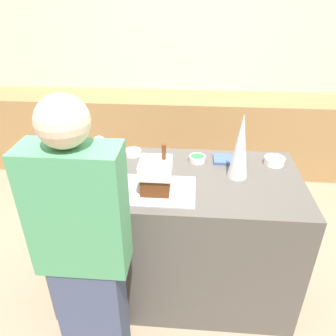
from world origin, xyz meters
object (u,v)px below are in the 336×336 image
object	(u,v)px
candy_bowl_far_left	(133,152)
candy_bowl_front_corner	(274,160)
baking_tray	(156,190)
decorative_tree	(240,146)
candy_bowl_near_tray_left	(94,150)
cookbook	(229,160)
person	(85,254)
gingerbread_house	(156,175)
candy_bowl_far_right	(197,158)

from	to	relation	value
candy_bowl_far_left	candy_bowl_front_corner	bearing A→B (deg)	-3.54
baking_tray	candy_bowl_far_left	xyz separation A→B (m)	(-0.22, 0.45, 0.02)
decorative_tree	baking_tray	bearing A→B (deg)	-157.00
candy_bowl_near_tray_left	candy_bowl_far_left	bearing A→B (deg)	2.05
candy_bowl_far_left	candy_bowl_front_corner	size ratio (longest dim) A/B	0.86
candy_bowl_near_tray_left	decorative_tree	bearing A→B (deg)	-13.26
decorative_tree	cookbook	xyz separation A→B (m)	(-0.03, 0.21, -0.20)
decorative_tree	person	distance (m)	1.08
candy_bowl_far_left	person	distance (m)	0.92
gingerbread_house	candy_bowl_far_right	xyz separation A→B (m)	(0.24, 0.39, -0.09)
gingerbread_house	cookbook	bearing A→B (deg)	41.94
decorative_tree	candy_bowl_far_right	world-z (taller)	decorative_tree
candy_bowl_front_corner	candy_bowl_far_right	bearing A→B (deg)	-179.76
cookbook	candy_bowl_far_left	bearing A→B (deg)	176.80
candy_bowl_far_right	baking_tray	bearing A→B (deg)	-121.71
candy_bowl_far_left	candy_bowl_far_right	distance (m)	0.46
gingerbread_house	person	xyz separation A→B (m)	(-0.30, -0.46, -0.19)
candy_bowl_far_left	candy_bowl_near_tray_left	xyz separation A→B (m)	(-0.28, -0.01, 0.01)
decorative_tree	person	size ratio (longest dim) A/B	0.25
candy_bowl_near_tray_left	candy_bowl_front_corner	bearing A→B (deg)	-2.30
person	candy_bowl_near_tray_left	bearing A→B (deg)	102.30
candy_bowl_front_corner	gingerbread_house	bearing A→B (deg)	-152.72
candy_bowl_front_corner	candy_bowl_far_right	world-z (taller)	candy_bowl_front_corner
baking_tray	cookbook	xyz separation A→B (m)	(0.46, 0.41, 0.01)
decorative_tree	candy_bowl_far_left	bearing A→B (deg)	161.11
gingerbread_house	candy_bowl_front_corner	bearing A→B (deg)	27.28
baking_tray	candy_bowl_front_corner	world-z (taller)	candy_bowl_front_corner
candy_bowl_far_right	candy_bowl_near_tray_left	xyz separation A→B (m)	(-0.74, 0.05, 0.01)
decorative_tree	gingerbread_house	bearing A→B (deg)	-157.01
gingerbread_house	candy_bowl_far_left	xyz separation A→B (m)	(-0.22, 0.45, -0.09)
candy_bowl_far_right	cookbook	size ratio (longest dim) A/B	0.52
person	cookbook	bearing A→B (deg)	48.94
baking_tray	candy_bowl_far_left	bearing A→B (deg)	115.55
candy_bowl_far_right	candy_bowl_near_tray_left	world-z (taller)	candy_bowl_near_tray_left
candy_bowl_far_left	person	world-z (taller)	person
gingerbread_house	cookbook	distance (m)	0.63
baking_tray	candy_bowl_far_right	distance (m)	0.46
cookbook	candy_bowl_front_corner	bearing A→B (deg)	-4.33
decorative_tree	candy_bowl_far_right	bearing A→B (deg)	144.50
decorative_tree	cookbook	world-z (taller)	decorative_tree
gingerbread_house	person	bearing A→B (deg)	-123.12
gingerbread_house	decorative_tree	size ratio (longest dim) A/B	0.67
baking_tray	candy_bowl_near_tray_left	distance (m)	0.66
candy_bowl_far_left	candy_bowl_near_tray_left	distance (m)	0.28
baking_tray	person	xyz separation A→B (m)	(-0.30, -0.46, -0.09)
candy_bowl_front_corner	person	bearing A→B (deg)	-141.24
baking_tray	candy_bowl_far_right	xyz separation A→B (m)	(0.24, 0.39, 0.02)
baking_tray	candy_bowl_far_right	world-z (taller)	candy_bowl_far_right
gingerbread_house	decorative_tree	bearing A→B (deg)	22.99
candy_bowl_far_left	candy_bowl_far_right	xyz separation A→B (m)	(0.46, -0.06, 0.00)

